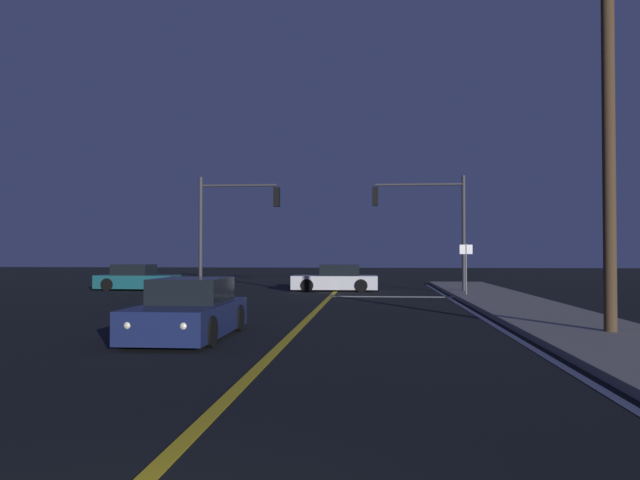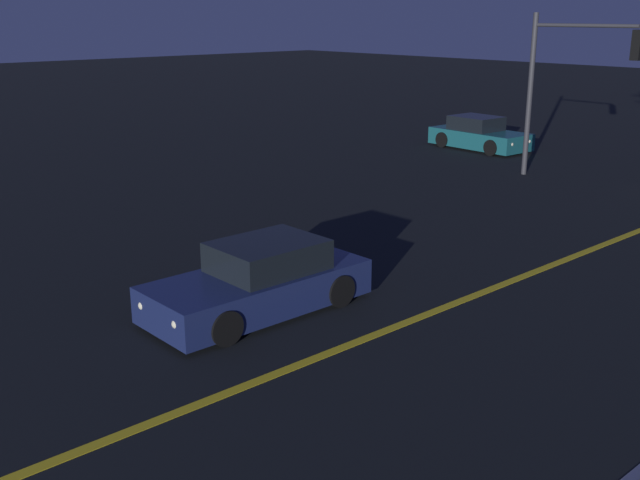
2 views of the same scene
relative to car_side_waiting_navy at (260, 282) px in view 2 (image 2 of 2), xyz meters
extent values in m
cube|color=gold|center=(2.27, 2.33, -0.58)|extent=(0.20, 44.09, 0.01)
cube|color=navy|center=(0.00, -0.06, -0.14)|extent=(1.79, 4.33, 0.68)
cube|color=black|center=(0.00, 0.20, 0.46)|extent=(1.54, 1.99, 0.60)
cylinder|color=black|center=(0.83, -1.40, -0.26)|extent=(0.22, 0.64, 0.64)
cylinder|color=black|center=(-0.84, -1.40, -0.26)|extent=(0.22, 0.64, 0.64)
cylinder|color=black|center=(0.84, 1.28, -0.26)|extent=(0.22, 0.64, 0.64)
cylinder|color=black|center=(-0.83, 1.28, -0.26)|extent=(0.22, 0.64, 0.64)
sphere|color=#FFF4CC|center=(0.55, -2.16, -0.06)|extent=(0.18, 0.18, 0.18)
sphere|color=#FFF4CC|center=(-0.56, -2.16, -0.06)|extent=(0.18, 0.18, 0.18)
sphere|color=red|center=(0.56, 2.05, -0.06)|extent=(0.14, 0.14, 0.14)
sphere|color=red|center=(-0.55, 2.05, -0.06)|extent=(0.14, 0.14, 0.14)
cube|color=#195960|center=(-8.01, 17.71, -0.14)|extent=(4.21, 2.01, 0.68)
cube|color=black|center=(-8.25, 17.72, 0.46)|extent=(1.97, 1.65, 0.60)
cylinder|color=black|center=(-6.69, 18.49, -0.26)|extent=(0.65, 0.25, 0.64)
cylinder|color=black|center=(-6.77, 16.80, -0.26)|extent=(0.65, 0.25, 0.64)
cylinder|color=black|center=(-9.24, 18.61, -0.26)|extent=(0.65, 0.25, 0.64)
cylinder|color=black|center=(-9.33, 16.93, -0.26)|extent=(0.65, 0.25, 0.64)
sphere|color=#FFF4CC|center=(-5.98, 18.17, -0.06)|extent=(0.18, 0.18, 0.18)
sphere|color=#FFF4CC|center=(-6.03, 17.05, -0.06)|extent=(0.18, 0.18, 0.18)
sphere|color=red|center=(-9.99, 18.36, -0.06)|extent=(0.14, 0.14, 0.14)
sphere|color=red|center=(-10.04, 17.24, -0.06)|extent=(0.14, 0.14, 0.14)
cylinder|color=#38383D|center=(-3.87, 14.69, 2.15)|extent=(0.18, 0.18, 5.46)
cylinder|color=#38383D|center=(-2.08, 14.69, 4.48)|extent=(3.58, 0.12, 0.12)
cube|color=black|center=(-0.29, 14.69, 3.93)|extent=(0.28, 0.28, 0.90)
sphere|color=red|center=(-0.29, 14.69, 4.20)|extent=(0.22, 0.22, 0.22)
sphere|color=#4C2D05|center=(-0.29, 14.69, 3.93)|extent=(0.22, 0.22, 0.22)
sphere|color=#0A3814|center=(-0.29, 14.69, 3.66)|extent=(0.22, 0.22, 0.22)
camera|label=1|loc=(4.19, -13.99, 1.33)|focal=35.31mm
camera|label=2|loc=(10.72, -8.14, 4.88)|focal=42.39mm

